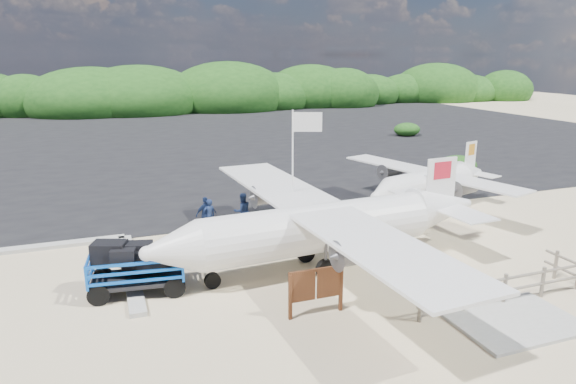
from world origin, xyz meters
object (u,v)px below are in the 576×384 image
flagpole (292,248)px  aircraft_small (50,137)px  crew_a (209,216)px  aircraft_large (283,140)px  baggage_cart (139,292)px  crew_b (242,211)px  crew_c (206,214)px  signboard (316,314)px

flagpole → aircraft_small: 35.76m
crew_a → aircraft_large: 24.95m
baggage_cart → crew_b: size_ratio=1.96×
crew_b → aircraft_large: bearing=-119.8°
crew_c → aircraft_large: (11.47, 22.09, -0.77)m
aircraft_small → crew_c: bearing=89.0°
signboard → crew_a: bearing=100.1°
flagpole → crew_a: flagpole is taller
aircraft_large → crew_a: bearing=59.4°
crew_a → crew_c: size_ratio=0.95×
flagpole → baggage_cart: bearing=-162.5°
signboard → aircraft_small: bearing=104.5°
baggage_cart → signboard: bearing=-28.1°
aircraft_small → aircraft_large: bearing=140.0°
crew_a → aircraft_large: size_ratio=0.10×
crew_a → crew_c: bearing=-59.0°
crew_b → aircraft_large: size_ratio=0.11×
crew_b → signboard: bearing=83.8°
crew_a → aircraft_small: aircraft_small is taller
aircraft_large → aircraft_small: size_ratio=1.86×
baggage_cart → aircraft_large: bearing=68.4°
flagpole → signboard: bearing=-103.5°
flagpole → crew_b: flagpole is taller
crew_c → signboard: bearing=92.8°
crew_a → flagpole: bearing=120.0°
signboard → aircraft_small: (-9.82, 39.23, 0.00)m
flagpole → signboard: (-1.25, -5.22, 0.00)m
crew_b → aircraft_large: aircraft_large is taller
baggage_cart → crew_a: 5.99m
baggage_cart → signboard: size_ratio=1.75×
crew_a → baggage_cart: bearing=44.6°
signboard → flagpole: bearing=77.0°
signboard → crew_c: crew_c is taller
crew_b → crew_c: size_ratio=1.04×
crew_c → baggage_cart: bearing=49.8°
baggage_cart → aircraft_large: 30.85m
baggage_cart → aircraft_small: 36.26m
baggage_cart → aircraft_small: size_ratio=0.38×
signboard → crew_a: (-1.40, 8.25, 0.74)m
crew_a → crew_b: bearing=166.8°
crew_a → crew_b: (1.45, -0.05, 0.07)m
flagpole → crew_c: 4.25m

